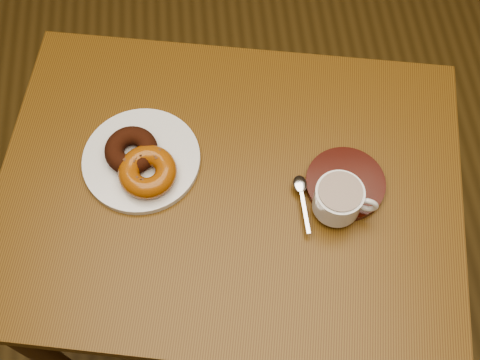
{
  "coord_description": "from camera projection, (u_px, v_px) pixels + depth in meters",
  "views": [
    {
      "loc": [
        -0.12,
        -0.18,
        1.73
      ],
      "look_at": [
        -0.07,
        0.29,
        0.79
      ],
      "focal_mm": 45.0,
      "sensor_mm": 36.0,
      "label": 1
    }
  ],
  "objects": [
    {
      "name": "teaspoon",
      "position": [
        301.0,
        189.0,
        1.04
      ],
      "size": [
        0.02,
        0.11,
        0.01
      ],
      "rotation": [
        0.0,
        0.0,
        0.02
      ],
      "color": "silver",
      "rests_on": "saucer"
    },
    {
      "name": "donut_plate",
      "position": [
        142.0,
        160.0,
        1.08
      ],
      "size": [
        0.29,
        0.29,
        0.01
      ],
      "primitive_type": "cylinder",
      "rotation": [
        0.0,
        0.0,
        -0.59
      ],
      "color": "silver",
      "rests_on": "cafe_table"
    },
    {
      "name": "cafe_table",
      "position": [
        230.0,
        214.0,
        1.17
      ],
      "size": [
        0.93,
        0.77,
        0.77
      ],
      "rotation": [
        0.0,
        0.0,
        -0.2
      ],
      "color": "brown",
      "rests_on": "ground"
    },
    {
      "name": "saucer",
      "position": [
        345.0,
        183.0,
        1.06
      ],
      "size": [
        0.16,
        0.16,
        0.01
      ],
      "primitive_type": "cylinder",
      "rotation": [
        0.0,
        0.0,
        -0.17
      ],
      "color": "#350D07",
      "rests_on": "cafe_table"
    },
    {
      "name": "donut_caramel",
      "position": [
        148.0,
        172.0,
        1.04
      ],
      "size": [
        0.13,
        0.13,
        0.04
      ],
      "rotation": [
        0.0,
        0.0,
        -0.28
      ],
      "color": "#9C5111",
      "rests_on": "donut_plate"
    },
    {
      "name": "coffee_cup",
      "position": [
        339.0,
        199.0,
        1.0
      ],
      "size": [
        0.11,
        0.08,
        0.06
      ],
      "rotation": [
        0.0,
        0.0,
        -0.34
      ],
      "color": "silver",
      "rests_on": "saucer"
    },
    {
      "name": "donut_cinnamon",
      "position": [
        131.0,
        150.0,
        1.06
      ],
      "size": [
        0.1,
        0.1,
        0.03
      ],
      "primitive_type": "torus",
      "rotation": [
        0.0,
        0.0,
        0.02
      ],
      "color": "#33140A",
      "rests_on": "donut_plate"
    }
  ]
}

